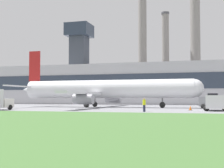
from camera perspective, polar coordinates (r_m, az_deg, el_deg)
name	(u,v)px	position (r m, az deg, el deg)	size (l,w,h in m)	color
ground_plane	(106,107)	(53.02, -1.13, -4.29)	(400.00, 400.00, 0.00)	gray
terminal_building	(135,84)	(80.23, 4.24, 0.08)	(74.50, 14.72, 21.66)	#B2B2B7
smokestack_left	(142,44)	(110.87, 5.58, 7.23)	(3.39, 3.39, 40.51)	gray
smokestack_right	(166,57)	(111.65, 9.78, 4.94)	(2.80, 2.80, 31.88)	gray
smokestack_far	(195,37)	(111.94, 14.98, 8.22)	(3.86, 3.86, 44.34)	gray
airplane	(104,90)	(53.11, -1.43, -1.02)	(32.03, 30.14, 10.13)	silver
pushback_tug	(213,102)	(49.86, 17.94, -3.07)	(4.17, 2.40, 2.29)	gray
baggage_truck	(215,103)	(41.37, 18.38, -3.30)	(3.02, 6.08, 1.93)	gray
ground_crew_person	(144,105)	(36.48, 5.91, -3.77)	(0.50, 0.50, 1.63)	#23283D
traffic_cone_near_nose	(190,108)	(41.87, 14.14, -4.29)	(0.52, 0.52, 0.62)	black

